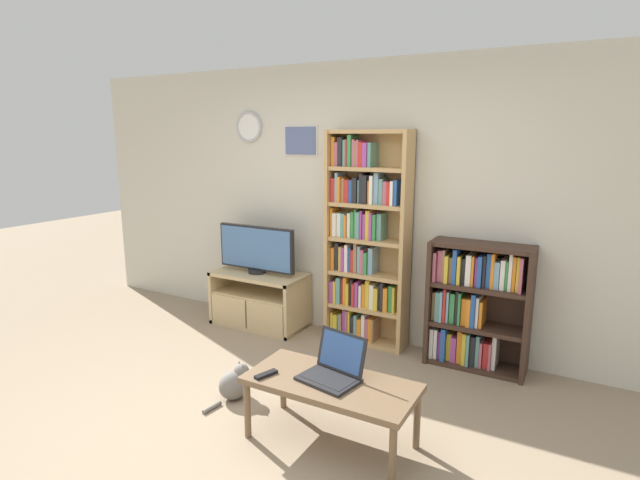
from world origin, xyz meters
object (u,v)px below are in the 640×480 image
object	(u,v)px
television	(256,249)
laptop	(334,368)
bookshelf_short	(473,305)
remote_near_laptop	(266,374)
bookshelf_tall	(364,242)
tv_stand	(259,299)
coffee_table	(331,388)
cat	(235,383)

from	to	relation	value
television	laptop	xyz separation A→B (m)	(1.61, -1.40, -0.31)
bookshelf_short	remote_near_laptop	xyz separation A→B (m)	(-0.92, -1.70, -0.10)
bookshelf_tall	laptop	bearing A→B (deg)	-72.31
tv_stand	remote_near_laptop	bearing A→B (deg)	-52.64
coffee_table	laptop	size ratio (longest dim) A/B	2.65
television	tv_stand	bearing A→B (deg)	-20.02
television	laptop	world-z (taller)	television
television	cat	size ratio (longest dim) A/B	2.04
bookshelf_tall	cat	size ratio (longest dim) A/B	4.63
coffee_table	remote_near_laptop	distance (m)	0.42
bookshelf_tall	coffee_table	xyz separation A→B (m)	(0.49, -1.59, -0.59)
laptop	television	bearing A→B (deg)	150.18
bookshelf_tall	remote_near_laptop	bearing A→B (deg)	-86.62
tv_stand	bookshelf_tall	distance (m)	1.31
tv_stand	laptop	bearing A→B (deg)	-41.09
bookshelf_short	laptop	distance (m)	1.60
coffee_table	cat	world-z (taller)	coffee_table
television	coffee_table	xyz separation A→B (m)	(1.62, -1.44, -0.42)
tv_stand	television	distance (m)	0.52
bookshelf_short	laptop	xyz separation A→B (m)	(-0.53, -1.51, -0.04)
bookshelf_short	cat	size ratio (longest dim) A/B	2.50
tv_stand	coffee_table	xyz separation A→B (m)	(1.60, -1.44, 0.10)
laptop	cat	xyz separation A→B (m)	(-0.88, 0.09, -0.38)
remote_near_laptop	coffee_table	bearing A→B (deg)	-141.23
television	remote_near_laptop	xyz separation A→B (m)	(1.22, -1.59, -0.37)
television	coffee_table	world-z (taller)	television
coffee_table	bookshelf_short	bearing A→B (deg)	71.36
remote_near_laptop	cat	xyz separation A→B (m)	(-0.49, 0.28, -0.32)
bookshelf_short	television	bearing A→B (deg)	-176.87
bookshelf_tall	remote_near_laptop	xyz separation A→B (m)	(0.10, -1.73, -0.53)
coffee_table	cat	xyz separation A→B (m)	(-0.88, 0.14, -0.26)
tv_stand	bookshelf_tall	size ratio (longest dim) A/B	0.49
coffee_table	remote_near_laptop	world-z (taller)	remote_near_laptop
coffee_table	laptop	world-z (taller)	laptop
tv_stand	coffee_table	distance (m)	2.15
remote_near_laptop	cat	world-z (taller)	remote_near_laptop
laptop	cat	world-z (taller)	laptop
television	cat	distance (m)	1.65
bookshelf_short	laptop	world-z (taller)	bookshelf_short
coffee_table	cat	bearing A→B (deg)	170.95
bookshelf_short	coffee_table	world-z (taller)	bookshelf_short
remote_near_laptop	bookshelf_tall	bearing A→B (deg)	-67.83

